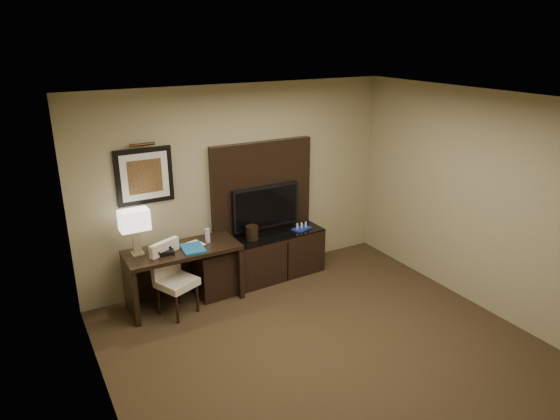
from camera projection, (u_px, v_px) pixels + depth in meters
floor at (345, 367)px, 5.24m from camera, size 4.50×5.00×0.01m
ceiling at (359, 107)px, 4.33m from camera, size 4.50×5.00×0.01m
wall_back at (240, 184)px, 6.83m from camera, size 4.50×0.01×2.70m
wall_left at (110, 310)px, 3.74m from camera, size 0.01×5.00×2.70m
wall_right at (506, 210)px, 5.82m from camera, size 0.01×5.00×2.70m
desk at (184, 276)px, 6.37m from camera, size 1.43×0.62×0.76m
credenza at (259, 258)px, 6.98m from camera, size 1.92×0.61×0.65m
tv_wall_panel at (262, 188)px, 6.95m from camera, size 1.50×0.12×1.30m
tv at (265, 207)px, 6.95m from camera, size 1.00×0.08×0.60m
artwork at (144, 176)px, 6.11m from camera, size 0.70×0.04×0.70m
picture_light at (142, 145)px, 5.95m from camera, size 0.04×0.04×0.30m
desk_chair at (177, 282)px, 6.10m from camera, size 0.57×0.60×0.87m
table_lamp at (136, 233)px, 5.99m from camera, size 0.37×0.26×0.54m
desk_phone at (164, 249)px, 6.08m from camera, size 0.24×0.23×0.11m
blue_folder at (193, 248)px, 6.21m from camera, size 0.29×0.37×0.02m
book at (190, 239)px, 6.25m from camera, size 0.16×0.06×0.22m
water_bottle at (208, 235)px, 6.39m from camera, size 0.08×0.08×0.19m
ice_bucket at (252, 233)px, 6.76m from camera, size 0.18×0.18×0.19m
minibar_tray at (302, 226)px, 7.12m from camera, size 0.30×0.23×0.10m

